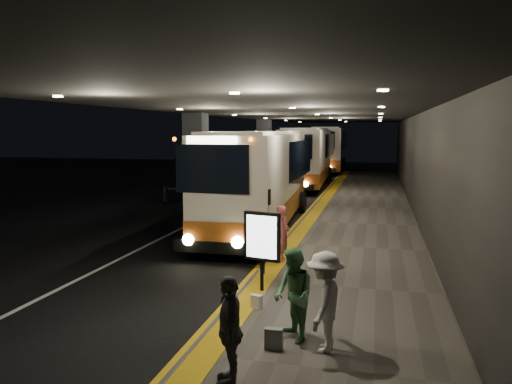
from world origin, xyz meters
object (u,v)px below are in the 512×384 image
at_px(coach_second, 308,159).
at_px(coach_third, 328,151).
at_px(passenger_waiting_white, 325,302).
at_px(stanchion_post, 264,253).
at_px(passenger_waiting_green, 294,294).
at_px(bag_plain, 257,302).
at_px(info_sign, 262,238).
at_px(passenger_waiting_grey, 230,330).
at_px(coach_main, 260,183).
at_px(bag_polka, 274,339).
at_px(passenger_boarding, 283,233).

bearing_deg(coach_second, coach_third, 86.95).
bearing_deg(passenger_waiting_white, stanchion_post, -147.82).
distance_m(passenger_waiting_green, bag_plain, 1.77).
relative_size(coach_third, passenger_waiting_green, 7.80).
xyz_separation_m(passenger_waiting_white, info_sign, (-1.68, 2.73, 0.38)).
distance_m(coach_third, passenger_waiting_grey, 39.76).
bearing_deg(coach_main, coach_second, 87.72).
distance_m(coach_second, coach_third, 12.48).
xyz_separation_m(passenger_waiting_green, bag_polka, (-0.25, -0.46, -0.62)).
bearing_deg(bag_plain, bag_polka, -67.86).
bearing_deg(bag_polka, coach_second, 96.76).
height_order(passenger_waiting_grey, bag_polka, passenger_waiting_grey).
height_order(coach_second, bag_polka, coach_second).
relative_size(coach_main, passenger_waiting_white, 7.03).
height_order(bag_polka, bag_plain, bag_polka).
bearing_deg(bag_plain, coach_main, 102.88).
bearing_deg(passenger_boarding, passenger_waiting_grey, -175.18).
distance_m(passenger_waiting_green, bag_polka, 0.81).
relative_size(passenger_waiting_white, bag_plain, 5.94).
distance_m(passenger_waiting_green, info_sign, 2.70).
xyz_separation_m(passenger_waiting_white, bag_plain, (-1.53, 1.63, -0.69)).
distance_m(coach_second, stanchion_post, 21.90).
relative_size(coach_main, coach_second, 0.96).
relative_size(coach_main, bag_plain, 41.79).
distance_m(passenger_boarding, passenger_waiting_white, 5.68).
bearing_deg(passenger_waiting_green, passenger_waiting_white, 27.02).
bearing_deg(bag_plain, info_sign, 97.75).
height_order(passenger_boarding, info_sign, info_sign).
bearing_deg(bag_polka, passenger_waiting_green, 61.68).
xyz_separation_m(passenger_waiting_green, passenger_waiting_white, (0.56, -0.31, 0.02)).
xyz_separation_m(coach_third, passenger_boarding, (2.03, -32.87, -0.95)).
bearing_deg(bag_polka, passenger_waiting_grey, -107.12).
relative_size(coach_main, passenger_waiting_grey, 7.35).
bearing_deg(coach_main, bag_polka, -78.91).
height_order(coach_third, bag_plain, coach_third).
relative_size(coach_third, bag_plain, 45.01).
relative_size(coach_third, stanchion_post, 11.79).
bearing_deg(coach_main, passenger_boarding, -73.58).
distance_m(coach_third, stanchion_post, 34.33).
relative_size(passenger_boarding, passenger_waiting_grey, 0.97).
height_order(coach_main, coach_second, coach_second).
xyz_separation_m(passenger_waiting_grey, bag_polka, (0.38, 1.23, -0.61)).
height_order(passenger_boarding, passenger_waiting_green, passenger_waiting_green).
bearing_deg(stanchion_post, passenger_waiting_grey, -82.15).
bearing_deg(stanchion_post, passenger_waiting_white, -64.28).
xyz_separation_m(bag_plain, info_sign, (-0.15, 1.10, 1.07)).
bearing_deg(bag_polka, stanchion_post, 105.10).
bearing_deg(coach_second, coach_main, -91.29).
height_order(coach_second, passenger_boarding, coach_second).
distance_m(coach_second, passenger_boarding, 20.52).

